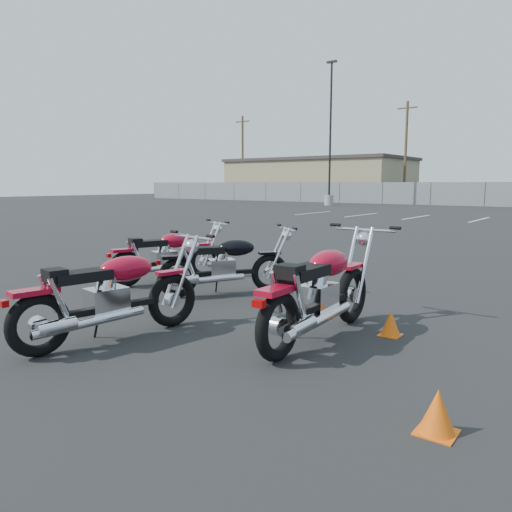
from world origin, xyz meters
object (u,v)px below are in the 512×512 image
Objects in this scene: motorcycle_front_red at (167,255)px; motorcycle_third_red at (320,291)px; motorcycle_rear_red at (111,295)px; motorcycle_second_black at (224,264)px.

motorcycle_front_red is 3.91m from motorcycle_third_red.
motorcycle_third_red reaches higher than motorcycle_front_red.
motorcycle_third_red is at bearing -18.59° from motorcycle_front_red.
motorcycle_rear_red is (-1.81, -1.37, -0.03)m from motorcycle_third_red.
motorcycle_second_black is 0.85× the size of motorcycle_rear_red.
motorcycle_third_red is at bearing 37.14° from motorcycle_rear_red.
motorcycle_second_black is at bearing -5.95° from motorcycle_front_red.
motorcycle_rear_red is at bearing -79.19° from motorcycle_second_black.
motorcycle_second_black is at bearing 100.81° from motorcycle_rear_red.
motorcycle_rear_red reaches higher than motorcycle_front_red.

